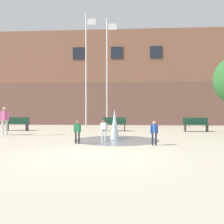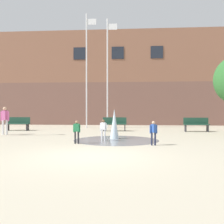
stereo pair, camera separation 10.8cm
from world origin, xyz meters
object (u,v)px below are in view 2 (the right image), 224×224
object	(u,v)px
teen_by_trashcan	(5,118)
flagpole_left	(87,68)
park_bench_center	(114,124)
park_bench_under_right_flagpole	(196,124)
child_with_pink_shirt	(153,131)
park_bench_under_left_flagpole	(18,123)
child_running	(77,130)
flagpole_right	(108,70)
child_in_fountain	(103,128)

from	to	relation	value
teen_by_trashcan	flagpole_left	distance (m)	7.68
park_bench_center	park_bench_under_right_flagpole	world-z (taller)	same
park_bench_under_right_flagpole	child_with_pink_shirt	xyz separation A→B (m)	(-3.28, -6.63, 0.10)
park_bench_center	teen_by_trashcan	distance (m)	6.79
park_bench_under_left_flagpole	teen_by_trashcan	distance (m)	2.97
teen_by_trashcan	child_with_pink_shirt	xyz separation A→B (m)	(8.12, -3.73, -0.35)
park_bench_center	flagpole_left	distance (m)	5.40
park_bench_center	flagpole_left	xyz separation A→B (m)	(-2.30, 2.55, 4.17)
child_running	flagpole_right	world-z (taller)	flagpole_right
child_in_fountain	child_with_pink_shirt	bearing A→B (deg)	-17.03
child_in_fountain	flagpole_right	distance (m)	8.88
park_bench_under_right_flagpole	child_running	size ratio (longest dim) A/B	1.62
child_running	park_bench_under_left_flagpole	bearing A→B (deg)	130.83
park_bench_under_left_flagpole	teen_by_trashcan	size ratio (longest dim) A/B	1.01
child_running	flagpole_left	distance (m)	9.98
teen_by_trashcan	flagpole_right	bearing A→B (deg)	138.85
child_running	child_with_pink_shirt	world-z (taller)	same
park_bench_center	child_in_fountain	world-z (taller)	child_in_fountain
child_in_fountain	flagpole_left	bearing A→B (deg)	118.85
park_bench_under_left_flagpole	park_bench_under_right_flagpole	size ratio (longest dim) A/B	1.00
teen_by_trashcan	flagpole_left	size ratio (longest dim) A/B	0.18
park_bench_under_right_flagpole	child_with_pink_shirt	world-z (taller)	child_with_pink_shirt
park_bench_center	teen_by_trashcan	size ratio (longest dim) A/B	1.01
teen_by_trashcan	child_with_pink_shirt	distance (m)	8.94
child_running	child_in_fountain	distance (m)	1.46
park_bench_under_left_flagpole	park_bench_under_right_flagpole	distance (m)	11.93
child_running	child_in_fountain	size ratio (longest dim) A/B	1.00
park_bench_under_right_flagpole	flagpole_right	xyz separation A→B (m)	(-6.01, 2.66, 3.96)
child_with_pink_shirt	flagpole_left	xyz separation A→B (m)	(-4.35, 9.29, 4.07)
teen_by_trashcan	flagpole_left	world-z (taller)	flagpole_left
park_bench_center	park_bench_under_left_flagpole	bearing A→B (deg)	-178.95
child_running	child_with_pink_shirt	xyz separation A→B (m)	(3.21, -0.25, 0.00)
park_bench_under_right_flagpole	child_in_fountain	distance (m)	7.64
park_bench_under_right_flagpole	flagpole_left	distance (m)	9.09
teen_by_trashcan	child_in_fountain	xyz separation A→B (m)	(5.93, -2.42, -0.35)
child_with_pink_shirt	child_running	bearing A→B (deg)	-127.31
park_bench_under_left_flagpole	child_with_pink_shirt	xyz separation A→B (m)	(8.65, -6.62, 0.10)
child_in_fountain	park_bench_under_right_flagpole	bearing A→B (deg)	57.98
child_running	flagpole_left	xyz separation A→B (m)	(-1.14, 9.04, 4.07)
park_bench_under_left_flagpole	child_in_fountain	xyz separation A→B (m)	(6.46, -5.31, 0.10)
child_in_fountain	teen_by_trashcan	bearing A→B (deg)	171.47
park_bench_center	flagpole_right	bearing A→B (deg)	105.14
child_with_pink_shirt	flagpole_left	distance (m)	11.04
park_bench_center	flagpole_right	distance (m)	4.76
park_bench_under_right_flagpole	flagpole_left	xyz separation A→B (m)	(-7.63, 2.66, 4.17)
child_with_pink_shirt	flagpole_left	bearing A→B (deg)	172.20
park_bench_under_right_flagpole	teen_by_trashcan	xyz separation A→B (m)	(-11.40, -2.90, 0.45)
flagpole_left	child_running	bearing A→B (deg)	-82.79
park_bench_under_right_flagpole	flagpole_left	size ratio (longest dim) A/B	0.18
teen_by_trashcan	flagpole_left	bearing A→B (deg)	148.80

